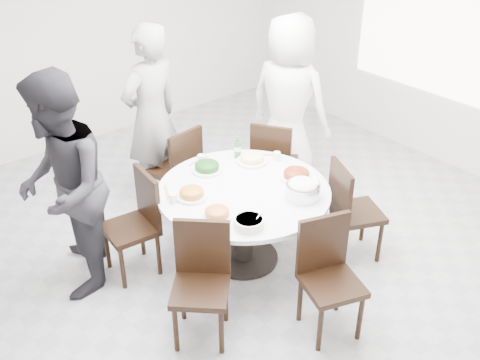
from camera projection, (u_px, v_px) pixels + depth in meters
floor at (235, 242)px, 5.43m from camera, size 6.00×6.00×0.01m
wall_back at (77, 32)px, 6.72m from camera, size 6.00×0.01×2.80m
wall_right at (439, 42)px, 6.37m from camera, size 0.01×6.00×2.80m
window at (439, 33)px, 6.31m from camera, size 0.04×2.20×1.40m
dining_table at (244, 225)px, 5.02m from camera, size 1.50×1.50×0.75m
chair_ne at (275, 160)px, 5.87m from camera, size 0.58×0.58×0.95m
chair_n at (175, 169)px, 5.71m from camera, size 0.48×0.48×0.95m
chair_nw at (130, 227)px, 4.83m from camera, size 0.46×0.46×0.95m
chair_sw at (200, 288)px, 4.15m from camera, size 0.59×0.59×0.95m
chair_s at (332, 282)px, 4.20m from camera, size 0.54×0.54×0.95m
chair_se at (357, 211)px, 5.04m from camera, size 0.56×0.56×0.95m
diner_right at (289, 103)px, 5.97m from camera, size 0.85×1.07×1.90m
diner_middle at (152, 117)px, 5.64m from camera, size 0.77×0.57×1.91m
diner_left at (62, 188)px, 4.45m from camera, size 1.07×1.16×1.91m
dish_greens at (207, 167)px, 5.09m from camera, size 0.28×0.28×0.07m
dish_pale at (252, 159)px, 5.23m from camera, size 0.29×0.29×0.08m
dish_orange at (192, 194)px, 4.70m from camera, size 0.26×0.26×0.07m
dish_redbrown at (296, 175)px, 4.97m from camera, size 0.29×0.29×0.07m
dish_tofu at (217, 214)px, 4.44m from camera, size 0.25×0.25×0.06m
rice_bowl at (303, 191)px, 4.69m from camera, size 0.29×0.29×0.13m
soup_bowl at (249, 223)px, 4.33m from camera, size 0.24×0.24×0.07m
beverage_bottle at (238, 147)px, 5.29m from camera, size 0.06×0.06×0.22m
tea_cups at (198, 159)px, 5.22m from camera, size 0.07×0.07×0.08m
chopsticks at (198, 163)px, 5.23m from camera, size 0.24×0.04×0.01m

